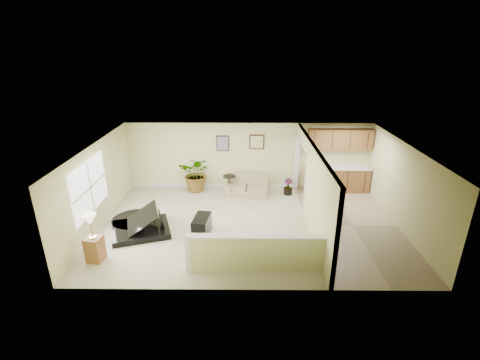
{
  "coord_description": "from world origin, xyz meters",
  "views": [
    {
      "loc": [
        -0.2,
        -9.38,
        5.2
      ],
      "look_at": [
        -0.29,
        0.4,
        1.32
      ],
      "focal_mm": 26.0,
      "sensor_mm": 36.0,
      "label": 1
    }
  ],
  "objects_px": {
    "accent_table": "(229,182)",
    "small_plant": "(288,188)",
    "piano_bench": "(202,226)",
    "loveseat": "(247,185)",
    "palm_plant": "(197,174)",
    "lamp_stand": "(94,241)",
    "piano": "(139,211)"
  },
  "relations": [
    {
      "from": "lamp_stand",
      "to": "accent_table",
      "type": "bearing_deg",
      "value": 52.87
    },
    {
      "from": "loveseat",
      "to": "accent_table",
      "type": "height_order",
      "value": "loveseat"
    },
    {
      "from": "piano",
      "to": "small_plant",
      "type": "relative_size",
      "value": 3.63
    },
    {
      "from": "loveseat",
      "to": "accent_table",
      "type": "bearing_deg",
      "value": -175.85
    },
    {
      "from": "piano_bench",
      "to": "loveseat",
      "type": "bearing_deg",
      "value": 65.92
    },
    {
      "from": "piano_bench",
      "to": "accent_table",
      "type": "height_order",
      "value": "accent_table"
    },
    {
      "from": "piano",
      "to": "loveseat",
      "type": "bearing_deg",
      "value": 22.34
    },
    {
      "from": "lamp_stand",
      "to": "piano_bench",
      "type": "bearing_deg",
      "value": 27.07
    },
    {
      "from": "loveseat",
      "to": "palm_plant",
      "type": "height_order",
      "value": "palm_plant"
    },
    {
      "from": "loveseat",
      "to": "lamp_stand",
      "type": "bearing_deg",
      "value": -126.81
    },
    {
      "from": "accent_table",
      "to": "small_plant",
      "type": "relative_size",
      "value": 1.12
    },
    {
      "from": "accent_table",
      "to": "loveseat",
      "type": "bearing_deg",
      "value": -1.34
    },
    {
      "from": "palm_plant",
      "to": "small_plant",
      "type": "distance_m",
      "value": 3.4
    },
    {
      "from": "accent_table",
      "to": "small_plant",
      "type": "bearing_deg",
      "value": -2.19
    },
    {
      "from": "palm_plant",
      "to": "lamp_stand",
      "type": "height_order",
      "value": "palm_plant"
    },
    {
      "from": "piano",
      "to": "lamp_stand",
      "type": "bearing_deg",
      "value": -132.89
    },
    {
      "from": "accent_table",
      "to": "piano_bench",
      "type": "bearing_deg",
      "value": -102.89
    },
    {
      "from": "loveseat",
      "to": "small_plant",
      "type": "relative_size",
      "value": 2.65
    },
    {
      "from": "palm_plant",
      "to": "piano",
      "type": "bearing_deg",
      "value": -114.02
    },
    {
      "from": "loveseat",
      "to": "accent_table",
      "type": "relative_size",
      "value": 2.36
    },
    {
      "from": "piano",
      "to": "loveseat",
      "type": "height_order",
      "value": "piano"
    },
    {
      "from": "accent_table",
      "to": "small_plant",
      "type": "height_order",
      "value": "accent_table"
    },
    {
      "from": "lamp_stand",
      "to": "palm_plant",
      "type": "bearing_deg",
      "value": 65.75
    },
    {
      "from": "piano_bench",
      "to": "accent_table",
      "type": "bearing_deg",
      "value": 77.11
    },
    {
      "from": "accent_table",
      "to": "lamp_stand",
      "type": "height_order",
      "value": "lamp_stand"
    },
    {
      "from": "piano",
      "to": "small_plant",
      "type": "bearing_deg",
      "value": 11.28
    },
    {
      "from": "piano_bench",
      "to": "loveseat",
      "type": "relative_size",
      "value": 0.52
    },
    {
      "from": "loveseat",
      "to": "palm_plant",
      "type": "relative_size",
      "value": 1.14
    },
    {
      "from": "piano",
      "to": "lamp_stand",
      "type": "distance_m",
      "value": 1.72
    },
    {
      "from": "accent_table",
      "to": "palm_plant",
      "type": "relative_size",
      "value": 0.48
    },
    {
      "from": "piano_bench",
      "to": "lamp_stand",
      "type": "height_order",
      "value": "lamp_stand"
    },
    {
      "from": "piano_bench",
      "to": "piano",
      "type": "bearing_deg",
      "value": 172.26
    }
  ]
}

